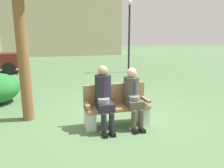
% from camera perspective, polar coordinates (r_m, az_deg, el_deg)
% --- Properties ---
extents(ground_plane, '(80.00, 80.00, 0.00)m').
position_cam_1_polar(ground_plane, '(4.96, 2.00, -9.81)').
color(ground_plane, '#53754B').
extents(park_bench, '(1.39, 0.44, 0.90)m').
position_cam_1_polar(park_bench, '(4.57, 1.21, -6.47)').
color(park_bench, '#99754C').
rests_on(park_bench, ground).
extents(seated_man_left, '(0.34, 0.72, 1.34)m').
position_cam_1_polar(seated_man_left, '(4.28, -2.21, -2.99)').
color(seated_man_left, '#23232D').
rests_on(seated_man_left, ground).
extents(seated_man_right, '(0.34, 0.72, 1.27)m').
position_cam_1_polar(seated_man_right, '(4.47, 5.73, -2.84)').
color(seated_man_right, '#4C473D').
rests_on(seated_man_right, ground).
extents(street_lamp, '(0.24, 0.24, 3.80)m').
position_cam_1_polar(street_lamp, '(11.53, 4.74, 14.69)').
color(street_lamp, black).
rests_on(street_lamp, ground).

